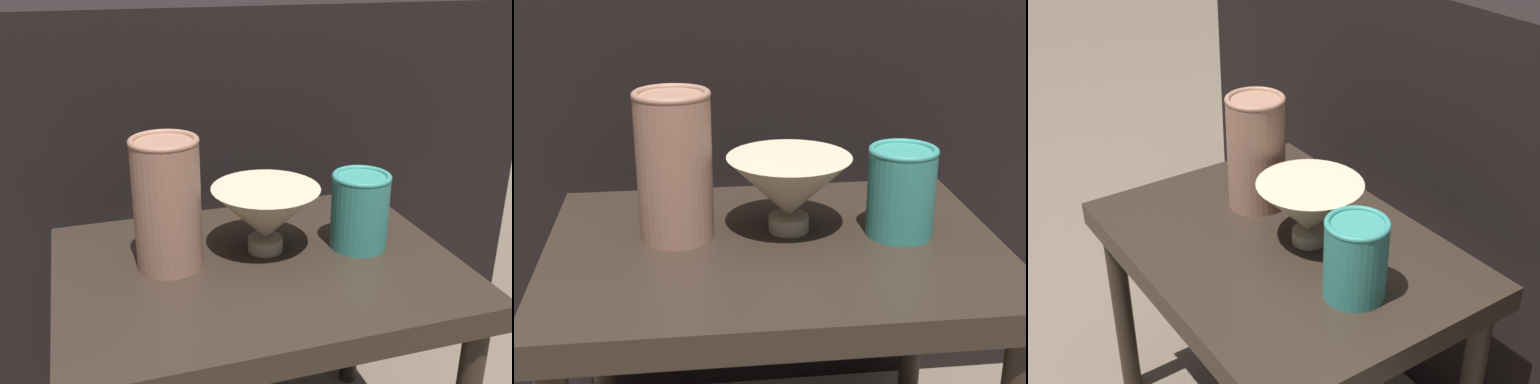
# 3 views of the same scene
# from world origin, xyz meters

# --- Properties ---
(table) EXTENTS (0.60, 0.44, 0.42)m
(table) POSITION_xyz_m (0.00, 0.00, 0.37)
(table) COLOR #2D231C
(table) RESTS_ON ground_plane
(couch_backdrop) EXTENTS (1.40, 0.50, 0.77)m
(couch_backdrop) POSITION_xyz_m (0.00, 0.54, 0.38)
(couch_backdrop) COLOR black
(couch_backdrop) RESTS_ON ground_plane
(bowl) EXTENTS (0.17, 0.17, 0.11)m
(bowl) POSITION_xyz_m (0.02, 0.04, 0.48)
(bowl) COLOR #C1B293
(bowl) RESTS_ON table
(vase_textured_left) EXTENTS (0.10, 0.10, 0.20)m
(vase_textured_left) POSITION_xyz_m (-0.13, 0.03, 0.52)
(vase_textured_left) COLOR #996B56
(vase_textured_left) RESTS_ON table
(vase_colorful_right) EXTENTS (0.09, 0.09, 0.12)m
(vase_colorful_right) POSITION_xyz_m (0.17, 0.01, 0.48)
(vase_colorful_right) COLOR teal
(vase_colorful_right) RESTS_ON table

